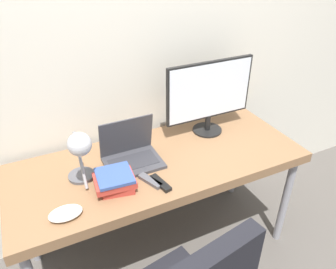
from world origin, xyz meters
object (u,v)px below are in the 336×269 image
at_px(laptop, 131,154).
at_px(desk_lamp, 80,151).
at_px(book_stack, 115,181).
at_px(monitor, 209,94).
at_px(game_controller, 66,213).

xyz_separation_m(laptop, desk_lamp, (-0.29, -0.12, 0.18)).
bearing_deg(desk_lamp, book_stack, -26.06).
bearing_deg(monitor, laptop, -169.41).
xyz_separation_m(desk_lamp, game_controller, (-0.13, -0.16, -0.21)).
bearing_deg(game_controller, book_stack, 18.17).
distance_m(monitor, desk_lamp, 0.89).
bearing_deg(book_stack, game_controller, -161.83).
height_order(desk_lamp, game_controller, desk_lamp).
bearing_deg(monitor, desk_lamp, -165.30).
relative_size(laptop, book_stack, 1.44).
distance_m(monitor, book_stack, 0.81).
height_order(desk_lamp, book_stack, desk_lamp).
distance_m(desk_lamp, game_controller, 0.30).
height_order(laptop, game_controller, laptop).
distance_m(laptop, desk_lamp, 0.36).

